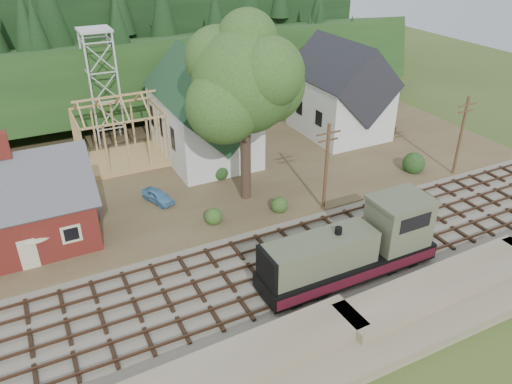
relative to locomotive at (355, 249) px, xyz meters
name	(u,v)px	position (x,y,z in m)	size (l,w,h in m)	color
ground	(281,267)	(-4.07, 3.00, -2.25)	(140.00, 140.00, 0.00)	#384C1E
embankment	(352,347)	(-4.07, -5.50, -2.25)	(64.00, 5.00, 1.60)	#7F7259
railroad_bed	(281,267)	(-4.07, 3.00, -2.17)	(64.00, 11.00, 0.16)	#726B5B
village_flat	(194,167)	(-4.07, 21.00, -2.10)	(64.00, 26.00, 0.30)	brown
hillside	(133,100)	(-4.07, 45.00, -2.25)	(70.00, 28.00, 8.00)	#1E3F19
ridge	(108,72)	(-4.07, 61.00, -2.25)	(80.00, 20.00, 12.00)	black
depot	(19,210)	(-20.07, 14.00, 0.96)	(10.80, 7.41, 9.00)	maroon
church	(204,111)	(-2.07, 22.68, 2.93)	(8.40, 15.17, 13.00)	silver
farmhouse	(340,94)	(13.93, 22.00, 2.62)	(8.40, 10.80, 10.60)	silver
timber_frame	(120,135)	(-10.07, 25.00, 1.02)	(8.20, 6.20, 6.99)	tan
lattice_tower	(97,53)	(-10.07, 31.00, 7.78)	(3.20, 3.20, 12.12)	silver
big_tree	(246,87)	(-1.90, 13.08, 7.97)	(10.90, 8.40, 14.70)	#38281E
telegraph_pole_near	(326,167)	(2.93, 8.20, 2.00)	(2.20, 0.28, 8.00)	#4C331E
telegraph_pole_far	(461,135)	(17.93, 8.20, 2.00)	(2.20, 0.28, 8.00)	#4C331E
locomotive	(355,249)	(0.00, 0.00, 0.00)	(12.90, 3.23, 5.13)	black
car_blue	(158,196)	(-9.29, 15.62, -1.38)	(1.34, 3.34, 1.14)	#5D9CC8
car_red	(378,128)	(17.87, 19.63, -1.29)	(2.19, 4.74, 1.32)	#BD370F
patio_set	(35,233)	(-19.37, 11.33, 0.32)	(2.39, 2.39, 2.66)	silver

